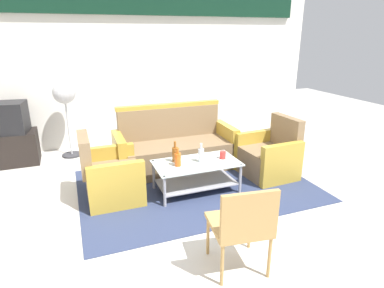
{
  "coord_description": "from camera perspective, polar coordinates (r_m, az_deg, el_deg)",
  "views": [
    {
      "loc": [
        -1.53,
        -3.0,
        2.0
      ],
      "look_at": [
        -0.13,
        0.66,
        0.65
      ],
      "focal_mm": 30.33,
      "sensor_mm": 36.0,
      "label": 1
    }
  ],
  "objects": [
    {
      "name": "ground_plane",
      "position": [
        3.92,
        5.41,
        -11.81
      ],
      "size": [
        14.0,
        14.0,
        0.0
      ],
      "primitive_type": "plane",
      "color": "beige"
    },
    {
      "name": "wall_back",
      "position": [
        6.27,
        -6.87,
        14.05
      ],
      "size": [
        6.52,
        0.19,
        2.8
      ],
      "color": "silver",
      "rests_on": "ground"
    },
    {
      "name": "rug",
      "position": [
        4.51,
        0.68,
        -7.24
      ],
      "size": [
        3.09,
        2.17,
        0.01
      ],
      "primitive_type": "cube",
      "color": "#2D3856",
      "rests_on": "ground"
    },
    {
      "name": "couch",
      "position": [
        4.97,
        -3.04,
        -0.87
      ],
      "size": [
        1.81,
        0.76,
        0.96
      ],
      "rotation": [
        0.0,
        0.0,
        3.13
      ],
      "color": "#7F6647",
      "rests_on": "rug"
    },
    {
      "name": "armchair_left",
      "position": [
        4.2,
        -14.15,
        -5.71
      ],
      "size": [
        0.7,
        0.76,
        0.85
      ],
      "rotation": [
        0.0,
        0.0,
        -1.57
      ],
      "color": "#7F6647",
      "rests_on": "rug"
    },
    {
      "name": "armchair_right",
      "position": [
        4.86,
        13.42,
        -2.18
      ],
      "size": [
        0.74,
        0.8,
        0.85
      ],
      "rotation": [
        0.0,
        0.0,
        1.63
      ],
      "color": "#7F6647",
      "rests_on": "rug"
    },
    {
      "name": "coffee_table",
      "position": [
        4.25,
        0.78,
        -4.99
      ],
      "size": [
        1.1,
        0.6,
        0.4
      ],
      "color": "silver",
      "rests_on": "rug"
    },
    {
      "name": "bottle_brown",
      "position": [
        4.19,
        -2.97,
        -1.79
      ],
      "size": [
        0.08,
        0.08,
        0.28
      ],
      "color": "brown",
      "rests_on": "coffee_table"
    },
    {
      "name": "bottle_clear",
      "position": [
        4.18,
        1.61,
        -1.93
      ],
      "size": [
        0.08,
        0.08,
        0.25
      ],
      "color": "silver",
      "rests_on": "coffee_table"
    },
    {
      "name": "bottle_orange",
      "position": [
        4.06,
        -2.51,
        -2.68
      ],
      "size": [
        0.08,
        0.08,
        0.24
      ],
      "color": "#D85919",
      "rests_on": "coffee_table"
    },
    {
      "name": "cup",
      "position": [
        4.33,
        5.43,
        -1.94
      ],
      "size": [
        0.08,
        0.08,
        0.1
      ],
      "primitive_type": "cylinder",
      "color": "red",
      "rests_on": "coffee_table"
    },
    {
      "name": "tv_stand",
      "position": [
        5.89,
        -29.23,
        -0.68
      ],
      "size": [
        0.8,
        0.5,
        0.52
      ],
      "primitive_type": "cube",
      "color": "black",
      "rests_on": "ground"
    },
    {
      "name": "television",
      "position": [
        5.77,
        -30.02,
        4.01
      ],
      "size": [
        0.65,
        0.52,
        0.48
      ],
      "rotation": [
        0.0,
        0.0,
        3.01
      ],
      "color": "black",
      "rests_on": "tv_stand"
    },
    {
      "name": "pedestal_fan",
      "position": [
        5.69,
        -21.49,
        7.68
      ],
      "size": [
        0.36,
        0.36,
        1.27
      ],
      "color": "#2D2D33",
      "rests_on": "ground"
    },
    {
      "name": "wicker_chair",
      "position": [
        2.82,
        8.9,
        -13.53
      ],
      "size": [
        0.54,
        0.54,
        0.84
      ],
      "rotation": [
        0.0,
        0.0,
        -0.13
      ],
      "color": "#AD844C",
      "rests_on": "ground"
    }
  ]
}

